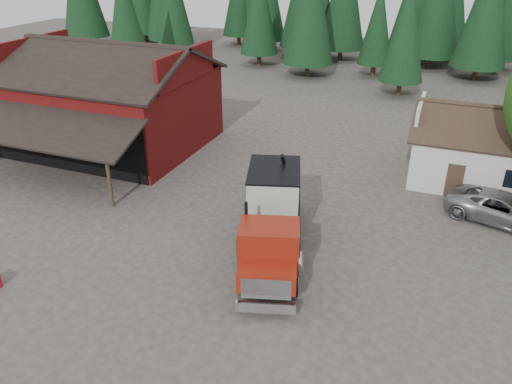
% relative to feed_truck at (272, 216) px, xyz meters
% --- Properties ---
extents(ground, '(120.00, 120.00, 0.00)m').
position_rel_feed_truck_xyz_m(ground, '(-4.00, -1.02, -1.92)').
color(ground, '#3F3731').
rests_on(ground, ground).
extents(red_barn, '(12.80, 13.63, 7.18)m').
position_rel_feed_truck_xyz_m(red_barn, '(-15.00, 8.88, 0.77)').
color(red_barn, maroon).
rests_on(red_barn, ground).
extents(farmhouse, '(8.60, 6.42, 4.65)m').
position_rel_feed_truck_xyz_m(farmhouse, '(9.00, 11.97, -0.25)').
color(farmhouse, silver).
rests_on(farmhouse, ground).
extents(conifer_backdrop, '(76.00, 16.00, 16.00)m').
position_rel_feed_truck_xyz_m(conifer_backdrop, '(-4.00, 40.98, -1.92)').
color(conifer_backdrop, black).
rests_on(conifer_backdrop, ground).
extents(near_pine_a, '(4.40, 4.40, 11.40)m').
position_rel_feed_truck_xyz_m(near_pine_a, '(-26.00, 26.98, 4.47)').
color(near_pine_a, '#382619').
rests_on(near_pine_a, ground).
extents(near_pine_b, '(3.96, 3.96, 10.40)m').
position_rel_feed_truck_xyz_m(near_pine_b, '(2.00, 28.98, 3.97)').
color(near_pine_b, '#382619').
rests_on(near_pine_b, ground).
extents(near_pine_d, '(5.28, 5.28, 13.40)m').
position_rel_feed_truck_xyz_m(near_pine_d, '(-8.00, 32.98, 5.48)').
color(near_pine_d, '#382619').
rests_on(near_pine_d, ground).
extents(feed_truck, '(4.98, 9.39, 4.10)m').
position_rel_feed_truck_xyz_m(feed_truck, '(0.00, 0.00, 0.00)').
color(feed_truck, black).
rests_on(feed_truck, ground).
extents(silver_car, '(5.95, 3.88, 1.52)m').
position_rel_feed_truck_xyz_m(silver_car, '(10.00, 6.97, -1.16)').
color(silver_car, '#9C9DA3').
rests_on(silver_car, ground).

